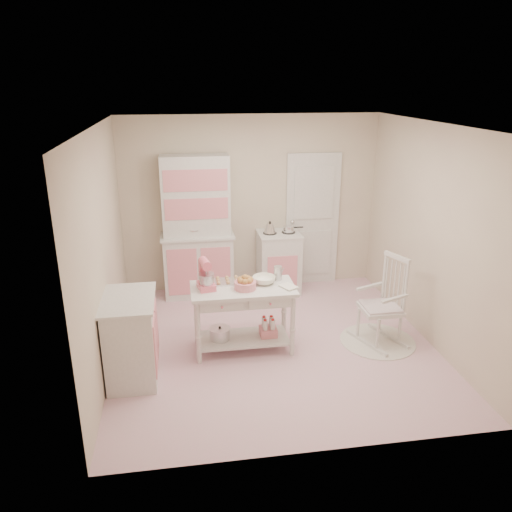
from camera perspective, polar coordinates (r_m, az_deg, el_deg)
The scene contains 14 objects.
room_shell at distance 5.58m, azimuth 2.22°, elevation 4.91°, with size 3.84×3.84×2.62m.
door at distance 7.71m, azimuth 6.45°, elevation 4.12°, with size 0.82×0.05×2.04m, color silver.
hutch at distance 7.24m, azimuth -6.76°, elevation 3.26°, with size 1.06×0.50×2.08m, color silver.
stove at distance 7.51m, azimuth 2.61°, elevation -0.68°, with size 0.62×0.57×0.92m, color silver.
base_cabinet at distance 5.54m, azimuth -14.04°, elevation -9.06°, with size 0.54×0.84×0.92m, color silver.
lace_rug at distance 6.43m, azimuth 13.70°, elevation -9.41°, with size 0.92×0.92×0.01m, color white.
rocking_chair at distance 6.19m, azimuth 14.10°, elevation -4.98°, with size 0.48×0.72×1.10m, color silver.
work_table at distance 5.91m, azimuth -1.47°, elevation -7.16°, with size 1.20×0.60×0.80m, color silver.
stand_mixer at distance 5.66m, azimuth -5.76°, elevation -2.17°, with size 0.20×0.28×0.34m, color #F56780.
cookie_tray at distance 5.89m, azimuth -3.18°, elevation -2.92°, with size 0.34×0.24×0.02m, color silver.
bread_basket at distance 5.68m, azimuth -1.24°, elevation -3.36°, with size 0.25×0.25×0.09m, color pink.
mixing_bowl at distance 5.84m, azimuth 0.93°, elevation -2.75°, with size 0.27×0.27×0.08m, color white.
metal_pitcher at distance 5.92m, azimuth 2.52°, elevation -1.97°, with size 0.10×0.10×0.17m, color silver.
recipe_book at distance 5.70m, azimuth 3.15°, elevation -3.69°, with size 0.15×0.20×0.02m, color white.
Camera 1 is at (-1.05, -5.29, 3.06)m, focal length 35.00 mm.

